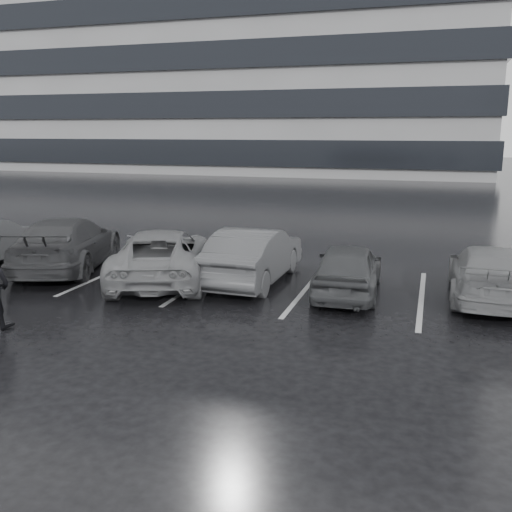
{
  "coord_description": "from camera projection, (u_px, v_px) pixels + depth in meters",
  "views": [
    {
      "loc": [
        3.5,
        -11.09,
        3.91
      ],
      "look_at": [
        -0.26,
        1.0,
        1.1
      ],
      "focal_mm": 40.0,
      "sensor_mm": 36.0,
      "label": 1
    }
  ],
  "objects": [
    {
      "name": "car_east",
      "position": [
        490.0,
        273.0,
        13.34
      ],
      "size": [
        1.83,
        4.39,
        1.27
      ],
      "primitive_type": "imported",
      "rotation": [
        0.0,
        0.0,
        3.13
      ],
      "color": "#545457",
      "rests_on": "ground"
    },
    {
      "name": "car_west_a",
      "position": [
        254.0,
        255.0,
        14.85
      ],
      "size": [
        1.59,
        4.39,
        1.44
      ],
      "primitive_type": "imported",
      "rotation": [
        0.0,
        0.0,
        3.13
      ],
      "color": "#2C2C2E",
      "rests_on": "ground"
    },
    {
      "name": "car_main",
      "position": [
        348.0,
        269.0,
        13.72
      ],
      "size": [
        1.68,
        3.8,
        1.27
      ],
      "primitive_type": "imported",
      "rotation": [
        0.0,
        0.0,
        3.19
      ],
      "color": "black",
      "rests_on": "ground"
    },
    {
      "name": "ground",
      "position": [
        254.0,
        316.0,
        12.2
      ],
      "size": [
        160.0,
        160.0,
        0.0
      ],
      "primitive_type": "plane",
      "color": "black",
      "rests_on": "ground"
    },
    {
      "name": "office_building",
      "position": [
        192.0,
        29.0,
        60.23
      ],
      "size": [
        61.0,
        26.0,
        29.0
      ],
      "color": "gray",
      "rests_on": "ground"
    },
    {
      "name": "car_west_b",
      "position": [
        161.0,
        255.0,
        14.96
      ],
      "size": [
        3.82,
        5.43,
        1.38
      ],
      "primitive_type": "imported",
      "rotation": [
        0.0,
        0.0,
        3.49
      ],
      "color": "#545457",
      "rests_on": "ground"
    },
    {
      "name": "car_west_c",
      "position": [
        67.0,
        243.0,
        16.25
      ],
      "size": [
        3.49,
        5.5,
        1.48
      ],
      "primitive_type": "imported",
      "rotation": [
        0.0,
        0.0,
        3.44
      ],
      "color": "black",
      "rests_on": "ground"
    },
    {
      "name": "stall_stripes",
      "position": [
        253.0,
        284.0,
        14.76
      ],
      "size": [
        19.72,
        5.0,
        0.0
      ],
      "color": "#B0B0B3",
      "rests_on": "ground"
    }
  ]
}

